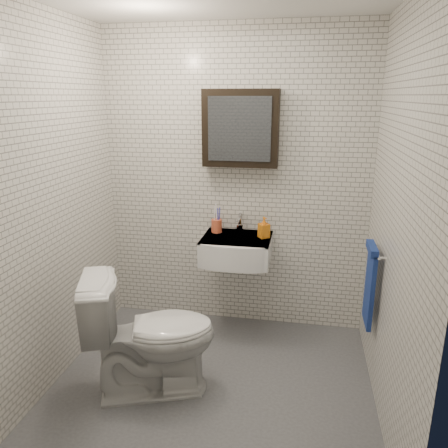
{
  "coord_description": "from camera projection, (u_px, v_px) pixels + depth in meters",
  "views": [
    {
      "loc": [
        0.56,
        -2.54,
        1.95
      ],
      "look_at": [
        0.01,
        0.45,
        1.05
      ],
      "focal_mm": 35.0,
      "sensor_mm": 36.0,
      "label": 1
    }
  ],
  "objects": [
    {
      "name": "faucet",
      "position": [
        240.0,
        224.0,
        3.65
      ],
      "size": [
        0.06,
        0.2,
        0.15
      ],
      "color": "silver",
      "rests_on": "washbasin"
    },
    {
      "name": "towel_rail",
      "position": [
        370.0,
        282.0,
        2.99
      ],
      "size": [
        0.09,
        0.3,
        0.58
      ],
      "color": "silver",
      "rests_on": "room_shell"
    },
    {
      "name": "room_shell",
      "position": [
        209.0,
        179.0,
        2.63
      ],
      "size": [
        2.22,
        2.02,
        2.51
      ],
      "color": "silver",
      "rests_on": "ground"
    },
    {
      "name": "toilet",
      "position": [
        151.0,
        334.0,
        2.9
      ],
      "size": [
        0.95,
        0.73,
        0.86
      ],
      "primitive_type": "imported",
      "rotation": [
        0.0,
        0.0,
        1.91
      ],
      "color": "white",
      "rests_on": "ground"
    },
    {
      "name": "washbasin",
      "position": [
        236.0,
        250.0,
        3.51
      ],
      "size": [
        0.55,
        0.5,
        0.2
      ],
      "color": "white",
      "rests_on": "room_shell"
    },
    {
      "name": "mirror_cabinet",
      "position": [
        241.0,
        129.0,
        3.43
      ],
      "size": [
        0.6,
        0.15,
        0.6
      ],
      "color": "black",
      "rests_on": "room_shell"
    },
    {
      "name": "toothbrush_cup",
      "position": [
        217.0,
        225.0,
        3.64
      ],
      "size": [
        0.12,
        0.12,
        0.24
      ],
      "rotation": [
        0.0,
        0.0,
        -0.41
      ],
      "color": "#CA5332",
      "rests_on": "washbasin"
    },
    {
      "name": "ground",
      "position": [
        211.0,
        386.0,
        3.04
      ],
      "size": [
        2.2,
        2.0,
        0.01
      ],
      "primitive_type": "cube",
      "color": "#4B4D53",
      "rests_on": "ground"
    },
    {
      "name": "soap_bottle",
      "position": [
        264.0,
        227.0,
        3.49
      ],
      "size": [
        0.11,
        0.11,
        0.17
      ],
      "primitive_type": "imported",
      "rotation": [
        0.0,
        0.0,
        0.58
      ],
      "color": "#F25219",
      "rests_on": "washbasin"
    }
  ]
}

